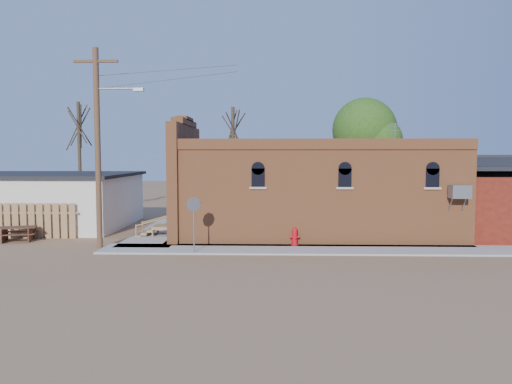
{
  "coord_description": "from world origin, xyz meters",
  "views": [
    {
      "loc": [
        -0.41,
        -21.07,
        4.24
      ],
      "look_at": [
        -1.15,
        3.75,
        2.4
      ],
      "focal_mm": 35.0,
      "sensor_mm": 36.0,
      "label": 1
    }
  ],
  "objects_px": {
    "brick_bar": "(309,191)",
    "trash_barrel": "(177,228)",
    "picnic_table": "(18,232)",
    "fire_hydrant": "(295,236)",
    "utility_pole": "(99,143)",
    "stop_sign": "(194,210)"
  },
  "relations": [
    {
      "from": "trash_barrel",
      "to": "fire_hydrant",
      "type": "bearing_deg",
      "value": -24.06
    },
    {
      "from": "stop_sign",
      "to": "utility_pole",
      "type": "bearing_deg",
      "value": 164.3
    },
    {
      "from": "fire_hydrant",
      "to": "trash_barrel",
      "type": "height_order",
      "value": "fire_hydrant"
    },
    {
      "from": "trash_barrel",
      "to": "picnic_table",
      "type": "relative_size",
      "value": 0.39
    },
    {
      "from": "brick_bar",
      "to": "trash_barrel",
      "type": "relative_size",
      "value": 21.15
    },
    {
      "from": "utility_pole",
      "to": "fire_hydrant",
      "type": "height_order",
      "value": "utility_pole"
    },
    {
      "from": "utility_pole",
      "to": "fire_hydrant",
      "type": "distance_m",
      "value": 9.85
    },
    {
      "from": "stop_sign",
      "to": "trash_barrel",
      "type": "bearing_deg",
      "value": 109.1
    },
    {
      "from": "trash_barrel",
      "to": "brick_bar",
      "type": "bearing_deg",
      "value": 8.34
    },
    {
      "from": "utility_pole",
      "to": "fire_hydrant",
      "type": "xyz_separation_m",
      "value": [
        8.85,
        0.6,
        -4.29
      ]
    },
    {
      "from": "stop_sign",
      "to": "picnic_table",
      "type": "relative_size",
      "value": 1.19
    },
    {
      "from": "fire_hydrant",
      "to": "picnic_table",
      "type": "distance_m",
      "value": 13.65
    },
    {
      "from": "picnic_table",
      "to": "utility_pole",
      "type": "bearing_deg",
      "value": -36.02
    },
    {
      "from": "brick_bar",
      "to": "stop_sign",
      "type": "relative_size",
      "value": 6.86
    },
    {
      "from": "trash_barrel",
      "to": "picnic_table",
      "type": "xyz_separation_m",
      "value": [
        -7.6,
        -1.54,
        0.0
      ]
    },
    {
      "from": "brick_bar",
      "to": "stop_sign",
      "type": "height_order",
      "value": "brick_bar"
    },
    {
      "from": "fire_hydrant",
      "to": "picnic_table",
      "type": "height_order",
      "value": "fire_hydrant"
    },
    {
      "from": "brick_bar",
      "to": "stop_sign",
      "type": "distance_m",
      "value": 7.67
    },
    {
      "from": "utility_pole",
      "to": "fire_hydrant",
      "type": "relative_size",
      "value": 11.0
    },
    {
      "from": "fire_hydrant",
      "to": "picnic_table",
      "type": "relative_size",
      "value": 0.41
    },
    {
      "from": "brick_bar",
      "to": "trash_barrel",
      "type": "xyz_separation_m",
      "value": [
        -6.94,
        -1.02,
        -1.87
      ]
    },
    {
      "from": "stop_sign",
      "to": "fire_hydrant",
      "type": "bearing_deg",
      "value": 21.6
    }
  ]
}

